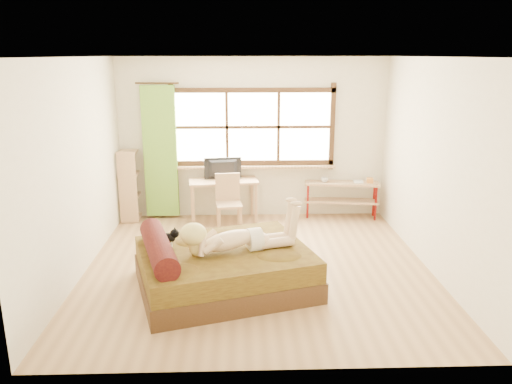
{
  "coord_description": "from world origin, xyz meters",
  "views": [
    {
      "loc": [
        -0.22,
        -6.12,
        2.73
      ],
      "look_at": [
        -0.01,
        0.2,
        0.98
      ],
      "focal_mm": 35.0,
      "sensor_mm": 36.0,
      "label": 1
    }
  ],
  "objects_px": {
    "kitten": "(164,237)",
    "pipe_shelf": "(342,191)",
    "woman": "(237,227)",
    "desk": "(223,185)",
    "chair": "(228,198)",
    "bookshelf": "(130,184)",
    "bed": "(221,267)"
  },
  "relations": [
    {
      "from": "kitten",
      "to": "bookshelf",
      "type": "relative_size",
      "value": 0.25
    },
    {
      "from": "desk",
      "to": "pipe_shelf",
      "type": "bearing_deg",
      "value": -3.81
    },
    {
      "from": "woman",
      "to": "chair",
      "type": "bearing_deg",
      "value": 77.17
    },
    {
      "from": "bed",
      "to": "woman",
      "type": "height_order",
      "value": "woman"
    },
    {
      "from": "bookshelf",
      "to": "kitten",
      "type": "bearing_deg",
      "value": -71.94
    },
    {
      "from": "pipe_shelf",
      "to": "bookshelf",
      "type": "distance_m",
      "value": 3.61
    },
    {
      "from": "kitten",
      "to": "desk",
      "type": "relative_size",
      "value": 0.25
    },
    {
      "from": "desk",
      "to": "bookshelf",
      "type": "xyz_separation_m",
      "value": [
        -1.58,
        0.15,
        -0.0
      ]
    },
    {
      "from": "kitten",
      "to": "pipe_shelf",
      "type": "xyz_separation_m",
      "value": [
        2.67,
        2.55,
        -0.16
      ]
    },
    {
      "from": "woman",
      "to": "pipe_shelf",
      "type": "relative_size",
      "value": 1.08
    },
    {
      "from": "desk",
      "to": "woman",
      "type": "bearing_deg",
      "value": -91.9
    },
    {
      "from": "kitten",
      "to": "pipe_shelf",
      "type": "height_order",
      "value": "kitten"
    },
    {
      "from": "kitten",
      "to": "desk",
      "type": "distance_m",
      "value": 2.51
    },
    {
      "from": "kitten",
      "to": "desk",
      "type": "xyz_separation_m",
      "value": [
        0.63,
        2.43,
        0.0
      ]
    },
    {
      "from": "chair",
      "to": "bookshelf",
      "type": "distance_m",
      "value": 1.75
    },
    {
      "from": "kitten",
      "to": "pipe_shelf",
      "type": "distance_m",
      "value": 3.69
    },
    {
      "from": "bed",
      "to": "chair",
      "type": "relative_size",
      "value": 2.64
    },
    {
      "from": "chair",
      "to": "bed",
      "type": "bearing_deg",
      "value": -98.46
    },
    {
      "from": "woman",
      "to": "desk",
      "type": "relative_size",
      "value": 1.16
    },
    {
      "from": "desk",
      "to": "bed",
      "type": "bearing_deg",
      "value": -96.25
    },
    {
      "from": "woman",
      "to": "bookshelf",
      "type": "xyz_separation_m",
      "value": [
        -1.82,
        2.73,
        -0.18
      ]
    },
    {
      "from": "desk",
      "to": "bookshelf",
      "type": "relative_size",
      "value": 0.99
    },
    {
      "from": "bed",
      "to": "kitten",
      "type": "height_order",
      "value": "bed"
    },
    {
      "from": "desk",
      "to": "bookshelf",
      "type": "distance_m",
      "value": 1.59
    },
    {
      "from": "desk",
      "to": "kitten",
      "type": "bearing_deg",
      "value": -111.74
    },
    {
      "from": "woman",
      "to": "desk",
      "type": "height_order",
      "value": "woman"
    },
    {
      "from": "woman",
      "to": "desk",
      "type": "bearing_deg",
      "value": 78.62
    },
    {
      "from": "kitten",
      "to": "bookshelf",
      "type": "xyz_separation_m",
      "value": [
        -0.95,
        2.58,
        -0.0
      ]
    },
    {
      "from": "woman",
      "to": "kitten",
      "type": "height_order",
      "value": "woman"
    },
    {
      "from": "kitten",
      "to": "bookshelf",
      "type": "bearing_deg",
      "value": 93.49
    },
    {
      "from": "desk",
      "to": "chair",
      "type": "height_order",
      "value": "chair"
    },
    {
      "from": "woman",
      "to": "desk",
      "type": "distance_m",
      "value": 2.6
    }
  ]
}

